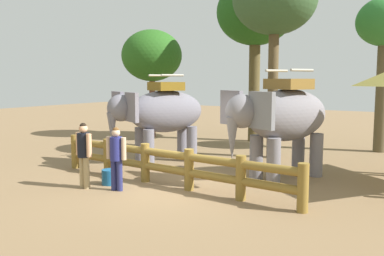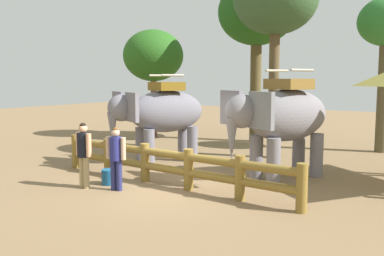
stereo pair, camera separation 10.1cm
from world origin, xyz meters
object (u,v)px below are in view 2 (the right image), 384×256
(elephant_near_left, at_px, (161,113))
(elephant_center, at_px, (282,118))
(tourist_man_in_blue, at_px, (84,150))
(log_fence, at_px, (166,163))
(tree_back_center, at_px, (153,56))
(tree_deep_back, at_px, (276,1))
(tree_far_left, at_px, (257,14))
(feed_bucket, at_px, (110,177))
(tourist_woman_in_black, at_px, (116,154))

(elephant_near_left, distance_m, elephant_center, 4.22)
(elephant_near_left, xyz_separation_m, tourist_man_in_blue, (0.28, -3.72, -0.68))
(log_fence, relative_size, elephant_center, 2.13)
(tree_back_center, relative_size, tree_deep_back, 0.75)
(tree_back_center, bearing_deg, log_fence, -51.02)
(tree_far_left, bearing_deg, feed_bucket, -90.63)
(tree_far_left, bearing_deg, tourist_man_in_blue, -92.30)
(tourist_man_in_blue, height_order, tree_back_center, tree_back_center)
(tourist_man_in_blue, distance_m, tree_back_center, 10.13)
(elephant_center, bearing_deg, tree_far_left, 119.34)
(tourist_woman_in_black, distance_m, tree_back_center, 10.35)
(elephant_center, relative_size, tree_far_left, 0.51)
(tree_back_center, bearing_deg, tree_far_left, 14.48)
(log_fence, bearing_deg, tree_back_center, 128.98)
(tree_far_left, height_order, feed_bucket, tree_far_left)
(tourist_woman_in_black, height_order, tree_back_center, tree_back_center)
(feed_bucket, bearing_deg, tourist_man_in_blue, -115.50)
(tree_deep_back, bearing_deg, tourist_woman_in_black, -104.80)
(elephant_center, height_order, tree_deep_back, tree_deep_back)
(tree_far_left, height_order, tree_back_center, tree_far_left)
(tree_far_left, bearing_deg, log_fence, -81.70)
(log_fence, distance_m, feed_bucket, 1.57)
(log_fence, xyz_separation_m, tree_far_left, (-1.26, 8.63, 4.98))
(tourist_woman_in_black, relative_size, feed_bucket, 3.72)
(log_fence, bearing_deg, elephant_near_left, 128.58)
(tourist_woman_in_black, bearing_deg, log_fence, 53.16)
(elephant_near_left, height_order, tourist_man_in_blue, elephant_near_left)
(elephant_near_left, xyz_separation_m, feed_bucket, (0.58, -3.10, -1.45))
(tree_far_left, distance_m, tree_back_center, 5.18)
(elephant_near_left, height_order, tourist_woman_in_black, elephant_near_left)
(tourist_woman_in_black, bearing_deg, elephant_near_left, 108.37)
(log_fence, xyz_separation_m, tourist_man_in_blue, (-1.66, -1.29, 0.37))
(log_fence, distance_m, tree_deep_back, 7.22)
(log_fence, relative_size, elephant_near_left, 2.23)
(elephant_near_left, distance_m, tourist_man_in_blue, 3.79)
(tourist_woman_in_black, distance_m, tree_far_left, 10.74)
(tourist_woman_in_black, height_order, feed_bucket, tourist_woman_in_black)
(log_fence, distance_m, tree_back_center, 10.07)
(elephant_near_left, xyz_separation_m, tree_deep_back, (2.82, 2.85, 3.80))
(elephant_near_left, height_order, feed_bucket, elephant_near_left)
(tourist_man_in_blue, bearing_deg, elephant_center, 42.58)
(tree_back_center, bearing_deg, tourist_woman_in_black, -58.35)
(tree_far_left, relative_size, tree_back_center, 1.39)
(log_fence, relative_size, tourist_woman_in_black, 4.79)
(tourist_woman_in_black, height_order, tourist_man_in_blue, tourist_man_in_blue)
(elephant_near_left, bearing_deg, tourist_woman_in_black, -71.63)
(elephant_center, relative_size, tourist_man_in_blue, 2.14)
(elephant_center, height_order, tourist_woman_in_black, elephant_center)
(tourist_man_in_blue, height_order, tree_deep_back, tree_deep_back)
(log_fence, relative_size, tree_deep_back, 1.13)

